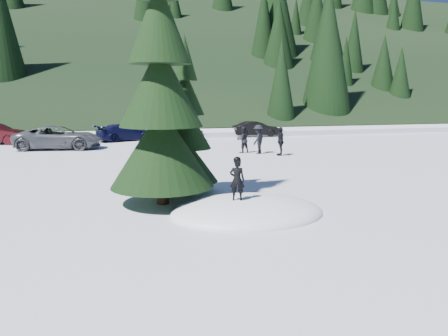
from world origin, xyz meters
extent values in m
plane|color=silver|center=(0.00, 0.00, 0.00)|extent=(200.00, 200.00, 0.00)
ellipsoid|color=white|center=(0.00, 0.00, 0.00)|extent=(4.48, 3.52, 0.96)
cylinder|color=black|center=(-2.20, 1.80, 0.70)|extent=(0.38, 0.38, 1.40)
cone|color=black|center=(-2.20, 1.80, 1.79)|extent=(3.20, 3.20, 2.46)
cone|color=black|center=(-2.20, 1.80, 3.65)|extent=(2.54, 2.54, 2.46)
cone|color=black|center=(-2.20, 1.80, 5.51)|extent=(1.88, 1.88, 2.46)
cylinder|color=black|center=(-1.20, 3.20, 0.50)|extent=(0.26, 0.26, 1.00)
cone|color=black|center=(-1.20, 3.20, 1.16)|extent=(2.20, 2.20, 1.52)
cone|color=black|center=(-1.20, 3.20, 2.31)|extent=(1.75, 1.75, 1.52)
cone|color=black|center=(-1.20, 3.20, 3.46)|extent=(1.29, 1.29, 1.52)
cone|color=black|center=(-1.20, 3.20, 4.61)|extent=(0.84, 0.84, 1.52)
imported|color=black|center=(-0.38, -0.20, 1.05)|extent=(0.48, 0.40, 1.14)
imported|color=black|center=(3.90, 12.91, 0.77)|extent=(0.86, 0.73, 1.55)
imported|color=black|center=(5.61, 11.23, 0.80)|extent=(0.66, 1.01, 1.60)
imported|color=black|center=(4.67, 12.31, 0.84)|extent=(1.19, 1.22, 1.68)
imported|color=#505358|center=(-6.79, 17.59, 0.73)|extent=(5.59, 3.21, 1.47)
imported|color=black|center=(-2.55, 21.78, 0.62)|extent=(4.65, 3.31, 1.25)
imported|color=gray|center=(1.18, 20.95, 0.72)|extent=(4.56, 3.32, 1.44)
imported|color=black|center=(8.02, 22.33, 0.63)|extent=(3.84, 1.43, 1.25)
camera|label=1|loc=(-3.80, -11.57, 3.36)|focal=35.00mm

